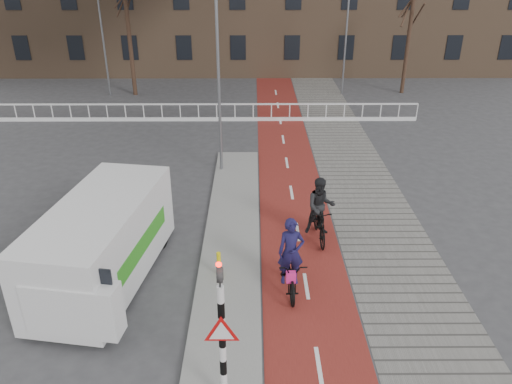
{
  "coord_description": "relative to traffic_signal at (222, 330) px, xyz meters",
  "views": [
    {
      "loc": [
        0.02,
        -9.46,
        8.59
      ],
      "look_at": [
        0.09,
        5.0,
        1.5
      ],
      "focal_mm": 35.0,
      "sensor_mm": 36.0,
      "label": 1
    }
  ],
  "objects": [
    {
      "name": "railing",
      "position": [
        -4.4,
        19.02,
        -1.68
      ],
      "size": [
        28.0,
        0.1,
        0.99
      ],
      "color": "silver",
      "rests_on": "ground"
    },
    {
      "name": "cyclist_near",
      "position": [
        1.62,
        3.91,
        -1.24
      ],
      "size": [
        0.84,
        2.17,
        2.19
      ],
      "rotation": [
        0.0,
        0.0,
        0.04
      ],
      "color": "black",
      "rests_on": "bike_lane"
    },
    {
      "name": "streetlight_left",
      "position": [
        -8.67,
        24.42,
        2.26
      ],
      "size": [
        0.12,
        0.12,
        8.5
      ],
      "primitive_type": "cylinder",
      "color": "slate",
      "rests_on": "ground"
    },
    {
      "name": "tree_mid",
      "position": [
        -7.07,
        24.55,
        1.71
      ],
      "size": [
        0.26,
        0.26,
        7.41
      ],
      "primitive_type": "cylinder",
      "color": "black",
      "rests_on": "ground"
    },
    {
      "name": "van",
      "position": [
        -3.58,
        4.39,
        -0.72
      ],
      "size": [
        3.09,
        5.89,
        2.41
      ],
      "rotation": [
        0.0,
        0.0,
        -0.16
      ],
      "color": "silver",
      "rests_on": "ground"
    },
    {
      "name": "sidewalk",
      "position": [
        4.9,
        12.02,
        -1.98
      ],
      "size": [
        3.0,
        60.0,
        0.01
      ],
      "primitive_type": "cube",
      "color": "slate",
      "rests_on": "ground"
    },
    {
      "name": "curb_island",
      "position": [
        -0.1,
        6.02,
        -1.93
      ],
      "size": [
        1.8,
        16.0,
        0.12
      ],
      "primitive_type": "cube",
      "color": "gray",
      "rests_on": "ground"
    },
    {
      "name": "ground",
      "position": [
        0.6,
        2.02,
        -1.99
      ],
      "size": [
        120.0,
        120.0,
        0.0
      ],
      "primitive_type": "plane",
      "color": "#38383A",
      "rests_on": "ground"
    },
    {
      "name": "traffic_signal",
      "position": [
        0.0,
        0.0,
        0.0
      ],
      "size": [
        0.8,
        0.8,
        3.68
      ],
      "color": "black",
      "rests_on": "curb_island"
    },
    {
      "name": "bollard",
      "position": [
        -0.38,
        4.41,
        -1.49
      ],
      "size": [
        0.12,
        0.12,
        0.76
      ],
      "primitive_type": "cylinder",
      "color": "yellow",
      "rests_on": "curb_island"
    },
    {
      "name": "cyclist_far",
      "position": [
        2.74,
        6.57,
        -1.09
      ],
      "size": [
        0.97,
        2.07,
        2.16
      ],
      "rotation": [
        0.0,
        0.0,
        0.05
      ],
      "color": "black",
      "rests_on": "bike_lane"
    },
    {
      "name": "tree_right",
      "position": [
        10.4,
        24.94,
        1.1
      ],
      "size": [
        0.24,
        0.24,
        6.18
      ],
      "primitive_type": "cylinder",
      "color": "black",
      "rests_on": "ground"
    },
    {
      "name": "bike_lane",
      "position": [
        2.1,
        12.02,
        -1.98
      ],
      "size": [
        2.5,
        60.0,
        0.01
      ],
      "primitive_type": "cube",
      "color": "maroon",
      "rests_on": "ground"
    },
    {
      "name": "streetlight_near",
      "position": [
        -0.75,
        12.09,
        1.82
      ],
      "size": [
        0.12,
        0.12,
        7.62
      ],
      "primitive_type": "cylinder",
      "color": "slate",
      "rests_on": "ground"
    },
    {
      "name": "streetlight_right",
      "position": [
        6.4,
        24.69,
        1.53
      ],
      "size": [
        0.12,
        0.12,
        7.04
      ],
      "primitive_type": "cylinder",
      "color": "slate",
      "rests_on": "ground"
    }
  ]
}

